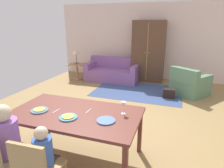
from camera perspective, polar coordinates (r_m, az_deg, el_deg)
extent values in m
cube|color=olive|center=(4.61, 3.66, -8.26)|extent=(6.79, 6.32, 0.02)
cube|color=beige|center=(7.34, 10.59, 12.14)|extent=(6.79, 0.10, 2.70)
cube|color=brown|center=(2.87, -10.87, -8.59)|extent=(1.87, 1.03, 0.04)
cube|color=brown|center=(3.26, -28.71, -14.88)|extent=(0.06, 0.06, 0.72)
cube|color=brown|center=(3.83, -18.82, -8.70)|extent=(0.06, 0.06, 0.72)
cube|color=brown|center=(3.17, 8.22, -13.63)|extent=(0.06, 0.06, 0.72)
cylinder|color=slate|center=(3.05, -20.57, -7.28)|extent=(0.25, 0.25, 0.02)
cylinder|color=gold|center=(3.04, -20.60, -7.02)|extent=(0.17, 0.17, 0.01)
cylinder|color=teal|center=(2.72, -12.77, -9.56)|extent=(0.25, 0.25, 0.02)
cylinder|color=gold|center=(2.72, -12.79, -9.28)|extent=(0.17, 0.17, 0.01)
cylinder|color=#5374A9|center=(2.58, -1.80, -10.70)|extent=(0.25, 0.25, 0.02)
cylinder|color=silver|center=(2.78, 3.35, -8.71)|extent=(0.06, 0.06, 0.01)
cylinder|color=silver|center=(2.76, 3.37, -7.82)|extent=(0.01, 0.01, 0.09)
cone|color=silver|center=(2.72, 3.41, -6.10)|extent=(0.07, 0.07, 0.09)
cube|color=silver|center=(2.97, -16.15, -7.64)|extent=(0.03, 0.15, 0.01)
cube|color=silver|center=(2.87, -6.95, -7.91)|extent=(0.02, 0.17, 0.01)
cube|color=#9B8660|center=(2.80, -28.83, -18.76)|extent=(0.46, 0.46, 0.04)
cube|color=#9B8660|center=(3.13, -27.60, -19.47)|extent=(0.04, 0.04, 0.41)
cube|color=#293248|center=(2.98, -26.06, -20.75)|extent=(0.29, 0.36, 0.45)
cylinder|color=#9364BB|center=(2.70, -28.68, -13.81)|extent=(0.30, 0.30, 0.46)
sphere|color=beige|center=(2.56, -29.73, -7.53)|extent=(0.21, 0.21, 0.21)
cube|color=#A5854F|center=(2.24, -23.66, -20.51)|extent=(0.42, 0.06, 0.42)
cylinder|color=#3A61BD|center=(2.42, -19.61, -18.21)|extent=(0.22, 0.22, 0.33)
sphere|color=beige|center=(2.29, -20.22, -13.43)|extent=(0.15, 0.15, 0.15)
cube|color=#3B4E7D|center=(6.01, 7.55, -2.01)|extent=(2.60, 1.80, 0.01)
cube|color=#895A99|center=(6.96, -0.04, 2.62)|extent=(1.86, 0.84, 0.42)
cube|color=#895A99|center=(7.19, 0.84, 6.44)|extent=(1.86, 0.20, 0.40)
cube|color=#895A99|center=(7.20, -6.43, 5.54)|extent=(0.18, 0.84, 0.20)
cube|color=#895A99|center=(6.67, 6.85, 4.59)|extent=(0.18, 0.84, 0.20)
cube|color=#5A8360|center=(6.06, 21.94, -0.94)|extent=(1.18, 1.18, 0.42)
cube|color=#5A8360|center=(5.67, 20.49, 2.36)|extent=(0.80, 0.67, 0.40)
cube|color=#5A8360|center=(5.81, 25.00, 1.13)|extent=(0.64, 0.78, 0.20)
cube|color=#5A8360|center=(6.15, 19.69, 2.59)|extent=(0.64, 0.78, 0.20)
cube|color=brown|center=(6.98, 10.67, 9.40)|extent=(1.10, 0.56, 2.10)
cube|color=#AEA43F|center=(6.70, 10.31, 9.09)|extent=(0.02, 0.01, 1.89)
sphere|color=#AEA43F|center=(6.70, 9.78, 9.12)|extent=(0.04, 0.04, 0.04)
sphere|color=#AEA43F|center=(6.68, 10.81, 9.05)|extent=(0.04, 0.04, 0.04)
cube|color=#AA7E54|center=(7.21, -10.32, 5.76)|extent=(0.56, 0.56, 0.03)
cylinder|color=#AA7E54|center=(7.28, -10.19, 3.52)|extent=(0.08, 0.08, 0.55)
cylinder|color=#AA7E54|center=(7.34, -10.09, 1.55)|extent=(0.36, 0.36, 0.03)
cylinder|color=#504641|center=(7.21, -10.33, 5.95)|extent=(0.16, 0.16, 0.02)
cylinder|color=#504641|center=(7.18, -10.40, 7.36)|extent=(0.02, 0.02, 0.34)
cone|color=beige|center=(7.14, -10.52, 9.41)|extent=(0.26, 0.26, 0.18)
cube|color=black|center=(5.59, 16.45, -2.71)|extent=(0.32, 0.16, 0.26)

